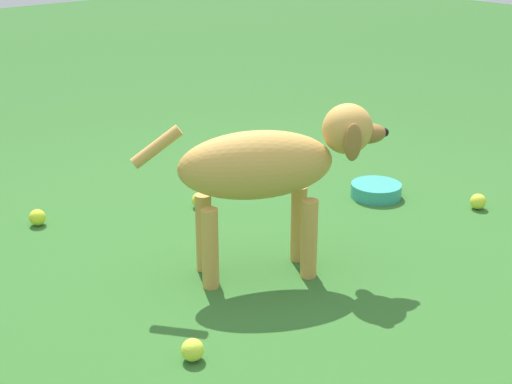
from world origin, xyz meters
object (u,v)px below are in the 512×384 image
Objects in this scene: tennis_ball_2 at (193,350)px; water_bowl at (376,190)px; dog at (271,167)px; tennis_ball_0 at (478,202)px; tennis_ball_3 at (200,200)px; tennis_ball_1 at (37,217)px.

water_bowl is (-0.47, 1.35, -0.00)m from tennis_ball_2.
dog reaches higher than water_bowl.
dog reaches higher than tennis_ball_0.
tennis_ball_0 is at bearing 19.84° from dog.
dog is 1.11m from tennis_ball_0.
tennis_ball_3 is 0.77m from water_bowl.
tennis_ball_0 is at bearing 93.71° from tennis_ball_2.
tennis_ball_2 is 1.43m from water_bowl.
tennis_ball_3 is at bearing -132.08° from tennis_ball_0.
dog is 0.69m from tennis_ball_2.
tennis_ball_2 is (0.10, -1.57, 0.00)m from tennis_ball_0.
tennis_ball_3 is (0.28, 0.60, 0.00)m from tennis_ball_1.
dog is 11.86× the size of tennis_ball_1.
tennis_ball_1 is at bearing -115.04° from tennis_ball_3.
tennis_ball_3 is at bearing 64.96° from tennis_ball_1.
tennis_ball_2 is at bearing -86.29° from tennis_ball_0.
tennis_ball_0 is at bearing 30.13° from water_bowl.
tennis_ball_1 is (-0.91, -0.43, -0.35)m from dog.
dog is 0.74m from tennis_ball_3.
dog is at bearing -15.03° from tennis_ball_3.
tennis_ball_2 is at bearing -5.00° from tennis_ball_1.
water_bowl is at bearing 57.71° from tennis_ball_3.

